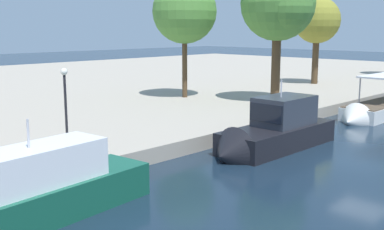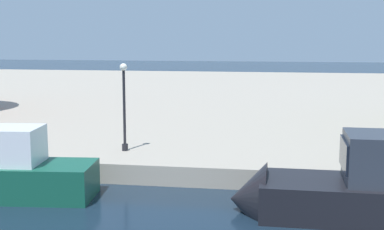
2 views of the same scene
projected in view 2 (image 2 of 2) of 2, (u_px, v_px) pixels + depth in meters
The scene contains 3 objects.
dock_promenade at pixel (323, 99), 46.29m from camera, with size 120.00×55.00×0.81m, color #A39989.
motor_yacht_2 at pixel (364, 193), 17.13m from camera, with size 8.68×2.76×4.59m.
lamp_post at pixel (124, 105), 23.23m from camera, with size 0.32×0.32×3.86m.
Camera 2 is at (-3.91, -12.63, 5.86)m, focal length 49.74 mm.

